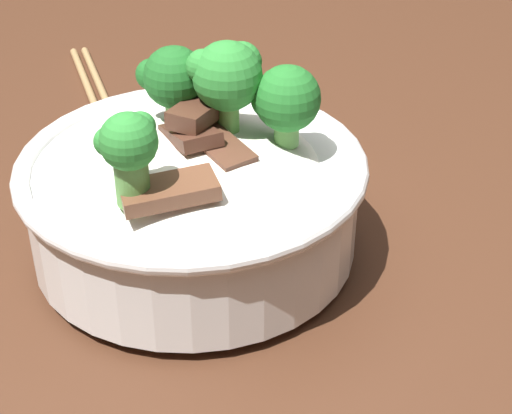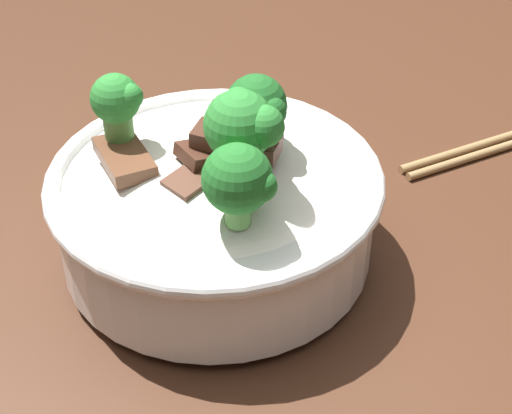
# 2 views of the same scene
# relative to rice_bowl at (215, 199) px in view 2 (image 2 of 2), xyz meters

# --- Properties ---
(dining_table) EXTENTS (1.25, 0.98, 0.76)m
(dining_table) POSITION_rel_rice_bowl_xyz_m (0.00, 0.08, -0.15)
(dining_table) COLOR #472819
(dining_table) RESTS_ON ground
(rice_bowl) EXTENTS (0.23, 0.23, 0.15)m
(rice_bowl) POSITION_rel_rice_bowl_xyz_m (0.00, 0.00, 0.00)
(rice_bowl) COLOR white
(rice_bowl) RESTS_ON dining_table
(chopsticks_pair) EXTENTS (0.11, 0.19, 0.01)m
(chopsticks_pair) POSITION_rel_rice_bowl_xyz_m (0.11, 0.25, -0.05)
(chopsticks_pair) COLOR #9E7A4C
(chopsticks_pair) RESTS_ON dining_table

